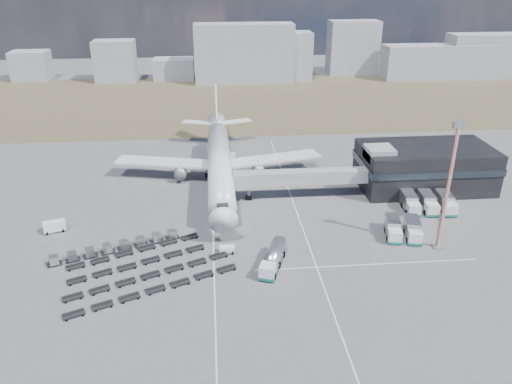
{
  "coord_description": "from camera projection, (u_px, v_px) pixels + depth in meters",
  "views": [
    {
      "loc": [
        -1.31,
        -80.73,
        48.67
      ],
      "look_at": [
        7.43,
        15.79,
        4.0
      ],
      "focal_mm": 35.0,
      "sensor_mm": 36.0,
      "label": 1
    }
  ],
  "objects": [
    {
      "name": "airliner",
      "position": [
        219.0,
        160.0,
        120.57
      ],
      "size": [
        51.59,
        64.53,
        17.62
      ],
      "color": "white",
      "rests_on": "ground"
    },
    {
      "name": "utility_van",
      "position": [
        55.0,
        227.0,
        98.69
      ],
      "size": [
        4.58,
        3.14,
        2.25
      ],
      "primitive_type": "cube",
      "rotation": [
        0.0,
        0.0,
        0.33
      ],
      "color": "white",
      "rests_on": "ground"
    },
    {
      "name": "baggage_dollies",
      "position": [
        143.0,
        270.0,
        86.09
      ],
      "size": [
        31.49,
        24.94,
        0.77
      ],
      "rotation": [
        0.0,
        0.0,
        0.41
      ],
      "color": "black",
      "rests_on": "ground"
    },
    {
      "name": "floodlight_mast",
      "position": [
        448.0,
        188.0,
        88.56
      ],
      "size": [
        2.34,
        1.9,
        24.54
      ],
      "rotation": [
        0.0,
        0.0,
        0.16
      ],
      "color": "#B2301C",
      "rests_on": "ground"
    },
    {
      "name": "grass_strip",
      "position": [
        215.0,
        101.0,
        192.99
      ],
      "size": [
        420.0,
        90.0,
        0.01
      ],
      "primitive_type": "cube",
      "color": "#4D432E",
      "rests_on": "ground"
    },
    {
      "name": "lane_markings",
      "position": [
        274.0,
        238.0,
        97.01
      ],
      "size": [
        47.12,
        110.0,
        0.01
      ],
      "color": "silver",
      "rests_on": "ground"
    },
    {
      "name": "uld_row",
      "position": [
        116.0,
        247.0,
        92.0
      ],
      "size": [
        23.04,
        9.9,
        1.62
      ],
      "rotation": [
        0.0,
        0.0,
        0.36
      ],
      "color": "black",
      "rests_on": "ground"
    },
    {
      "name": "terminal",
      "position": [
        424.0,
        166.0,
        116.89
      ],
      "size": [
        30.4,
        16.4,
        11.0
      ],
      "color": "black",
      "rests_on": "ground"
    },
    {
      "name": "service_trucks_near",
      "position": [
        403.0,
        229.0,
        96.75
      ],
      "size": [
        7.85,
        8.82,
        3.08
      ],
      "rotation": [
        0.0,
        0.0,
        -0.21
      ],
      "color": "white",
      "rests_on": "ground"
    },
    {
      "name": "pushback_tug",
      "position": [
        227.0,
        250.0,
        91.69
      ],
      "size": [
        2.86,
        1.61,
        1.33
      ],
      "primitive_type": "cube",
      "rotation": [
        0.0,
        0.0,
        0.0
      ],
      "color": "white",
      "rests_on": "ground"
    },
    {
      "name": "skyline",
      "position": [
        240.0,
        57.0,
        224.06
      ],
      "size": [
        299.18,
        26.42,
        25.1
      ],
      "color": "#9599A3",
      "rests_on": "ground"
    },
    {
      "name": "fuel_tanker",
      "position": [
        273.0,
        258.0,
        87.13
      ],
      "size": [
        6.11,
        10.76,
        3.39
      ],
      "rotation": [
        0.0,
        0.0,
        -0.35
      ],
      "color": "white",
      "rests_on": "ground"
    },
    {
      "name": "service_trucks_far",
      "position": [
        428.0,
        203.0,
        107.19
      ],
      "size": [
        11.07,
        8.76,
        3.17
      ],
      "rotation": [
        0.0,
        0.0,
        -0.09
      ],
      "color": "white",
      "rests_on": "ground"
    },
    {
      "name": "jet_bridge",
      "position": [
        292.0,
        178.0,
        111.16
      ],
      "size": [
        30.3,
        3.8,
        7.05
      ],
      "color": "#939399",
      "rests_on": "ground"
    },
    {
      "name": "ground",
      "position": [
        224.0,
        248.0,
        93.5
      ],
      "size": [
        420.0,
        420.0,
        0.0
      ],
      "primitive_type": "plane",
      "color": "#565659",
      "rests_on": "ground"
    },
    {
      "name": "catering_truck",
      "position": [
        229.0,
        161.0,
        130.42
      ],
      "size": [
        4.15,
        6.38,
        2.72
      ],
      "rotation": [
        0.0,
        0.0,
        -0.32
      ],
      "color": "white",
      "rests_on": "ground"
    }
  ]
}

